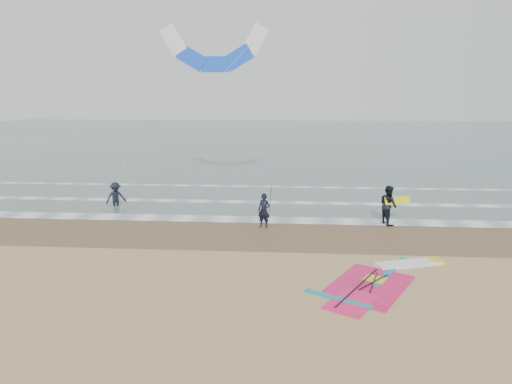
# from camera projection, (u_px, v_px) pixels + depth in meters

# --- Properties ---
(ground) EXTENTS (120.00, 120.00, 0.00)m
(ground) POSITION_uv_depth(u_px,v_px,m) (253.00, 288.00, 15.38)
(ground) COLOR tan
(ground) RESTS_ON ground
(sea_water) EXTENTS (120.00, 80.00, 0.02)m
(sea_water) POSITION_uv_depth(u_px,v_px,m) (280.00, 139.00, 62.11)
(sea_water) COLOR #47605E
(sea_water) RESTS_ON ground
(wet_sand_band) EXTENTS (120.00, 5.00, 0.01)m
(wet_sand_band) POSITION_uv_depth(u_px,v_px,m) (263.00, 233.00, 21.22)
(wet_sand_band) COLOR brown
(wet_sand_band) RESTS_ON ground
(foam_waterline) EXTENTS (120.00, 9.15, 0.02)m
(foam_waterline) POSITION_uv_depth(u_px,v_px,m) (267.00, 209.00, 25.54)
(foam_waterline) COLOR white
(foam_waterline) RESTS_ON ground
(windsurf_rig) EXTENTS (5.47, 5.18, 0.13)m
(windsurf_rig) POSITION_uv_depth(u_px,v_px,m) (382.00, 279.00, 15.98)
(windsurf_rig) COLOR white
(windsurf_rig) RESTS_ON ground
(person_standing) EXTENTS (0.71, 0.59, 1.68)m
(person_standing) POSITION_uv_depth(u_px,v_px,m) (264.00, 211.00, 22.02)
(person_standing) COLOR black
(person_standing) RESTS_ON ground
(person_walking) EXTENTS (1.04, 1.16, 1.97)m
(person_walking) POSITION_uv_depth(u_px,v_px,m) (388.00, 205.00, 22.48)
(person_walking) COLOR black
(person_walking) RESTS_ON ground
(person_wading) EXTENTS (1.31, 1.23, 1.77)m
(person_wading) POSITION_uv_depth(u_px,v_px,m) (115.00, 192.00, 25.93)
(person_wading) COLOR black
(person_wading) RESTS_ON ground
(held_pole) EXTENTS (0.17, 0.86, 1.82)m
(held_pole) POSITION_uv_depth(u_px,v_px,m) (270.00, 203.00, 21.91)
(held_pole) COLOR black
(held_pole) RESTS_ON ground
(carried_kiteboard) EXTENTS (1.30, 0.51, 0.39)m
(carried_kiteboard) POSITION_uv_depth(u_px,v_px,m) (397.00, 201.00, 22.30)
(carried_kiteboard) COLOR yellow
(carried_kiteboard) RESTS_ON ground
(surf_kite) EXTENTS (8.58, 4.09, 9.32)m
(surf_kite) POSITION_uv_depth(u_px,v_px,m) (214.00, 52.00, 27.74)
(surf_kite) COLOR white
(surf_kite) RESTS_ON ground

